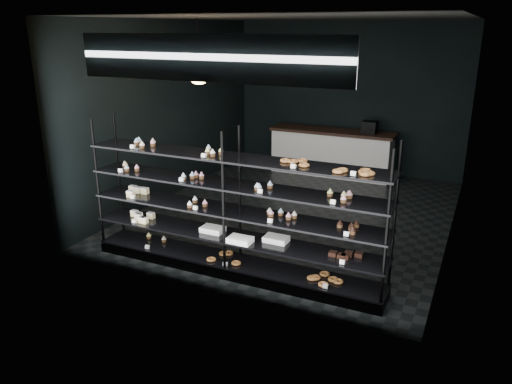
% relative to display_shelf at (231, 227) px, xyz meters
% --- Properties ---
extents(room, '(5.01, 6.01, 3.20)m').
position_rel_display_shelf_xyz_m(room, '(-0.01, 2.45, 0.97)').
color(room, black).
rests_on(room, ground).
extents(display_shelf, '(4.00, 0.50, 1.91)m').
position_rel_display_shelf_xyz_m(display_shelf, '(0.00, 0.00, 0.00)').
color(display_shelf, black).
rests_on(display_shelf, room).
extents(signage, '(3.30, 0.05, 0.50)m').
position_rel_display_shelf_xyz_m(signage, '(-0.01, -0.48, 2.12)').
color(signage, '#0C1E40').
rests_on(signage, room).
extents(pendant_lamp, '(0.33, 0.33, 0.90)m').
position_rel_display_shelf_xyz_m(pendant_lamp, '(-1.01, 1.00, 1.82)').
color(pendant_lamp, black).
rests_on(pendant_lamp, room).
extents(service_counter, '(2.65, 0.65, 1.23)m').
position_rel_display_shelf_xyz_m(service_counter, '(-0.16, 4.95, -0.13)').
color(service_counter, silver).
rests_on(service_counter, room).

